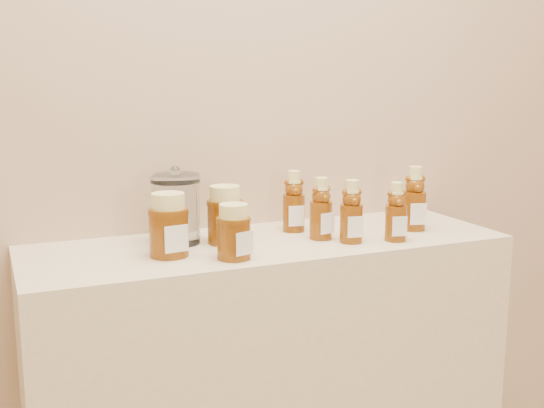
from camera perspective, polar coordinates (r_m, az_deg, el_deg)
name	(u,v)px	position (r m, az deg, el deg)	size (l,w,h in m)	color
wall_back	(239,59)	(1.84, -2.78, 12.05)	(3.50, 0.02, 2.70)	tan
display_table	(269,408)	(1.86, -0.28, -16.66)	(1.20, 0.40, 0.90)	beige
bear_bottle_back_left	(294,197)	(1.79, 1.84, 0.58)	(0.06, 0.06, 0.18)	#592A07
bear_bottle_back_mid	(321,204)	(1.71, 4.13, -0.03)	(0.06, 0.06, 0.18)	#592A07
bear_bottle_back_right	(415,194)	(1.85, 11.84, 0.81)	(0.07, 0.07, 0.19)	#592A07
bear_bottle_front_left	(352,207)	(1.69, 6.67, -0.28)	(0.06, 0.06, 0.18)	#592A07
bear_bottle_front_right	(396,208)	(1.72, 10.35, -0.32)	(0.06, 0.06, 0.17)	#592A07
honey_jar_left	(169,225)	(1.57, -8.65, -1.73)	(0.09, 0.09, 0.15)	#592A07
honey_jar_back	(225,215)	(1.67, -3.95, -0.90)	(0.09, 0.09, 0.14)	#592A07
honey_jar_front	(234,232)	(1.53, -3.22, -2.31)	(0.08, 0.08, 0.13)	#592A07
glass_canister	(176,206)	(1.68, -8.03, -0.17)	(0.12, 0.12, 0.19)	white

